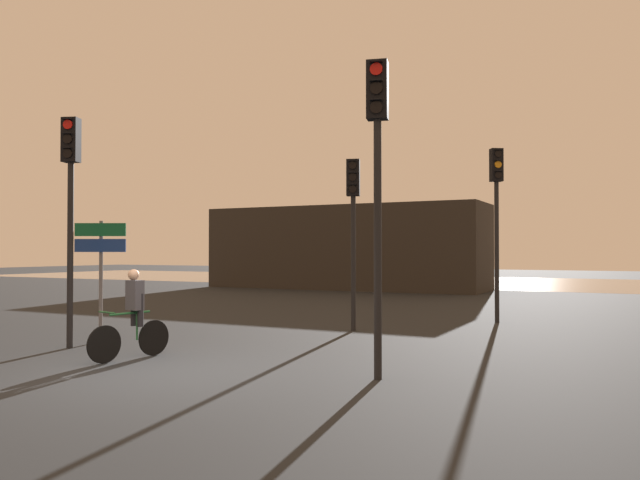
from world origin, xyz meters
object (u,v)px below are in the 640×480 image
(direction_sign_post, at_px, (101,258))
(traffic_light_far_right, at_px, (497,202))
(traffic_light_near_right, at_px, (377,159))
(distant_building, at_px, (345,248))
(traffic_light_center, at_px, (353,211))
(traffic_light_near_left, at_px, (71,188))
(cyclist, at_px, (133,313))

(direction_sign_post, bearing_deg, traffic_light_far_right, -158.45)
(traffic_light_near_right, height_order, direction_sign_post, traffic_light_near_right)
(distant_building, distance_m, direction_sign_post, 20.13)
(distant_building, xyz_separation_m, traffic_light_far_right, (10.17, -12.33, 1.16))
(traffic_light_center, relative_size, direction_sign_post, 1.62)
(traffic_light_center, distance_m, traffic_light_near_left, 6.45)
(traffic_light_far_right, xyz_separation_m, direction_sign_post, (-6.89, -7.53, -1.49))
(distant_building, distance_m, traffic_light_center, 17.36)
(traffic_light_near_left, bearing_deg, distant_building, -101.16)
(traffic_light_far_right, bearing_deg, traffic_light_near_left, 18.67)
(distant_building, xyz_separation_m, traffic_light_center, (7.37, -15.70, 0.80))
(traffic_light_center, height_order, cyclist, traffic_light_center)
(traffic_light_center, bearing_deg, distant_building, -83.15)
(traffic_light_center, distance_m, direction_sign_post, 5.95)
(traffic_light_near_right, xyz_separation_m, traffic_light_near_left, (-6.66, 0.07, -0.14))
(traffic_light_near_right, xyz_separation_m, cyclist, (-4.62, -0.30, -2.54))
(traffic_light_near_right, bearing_deg, traffic_light_near_left, -14.43)
(traffic_light_near_right, bearing_deg, cyclist, -10.08)
(distant_building, xyz_separation_m, direction_sign_post, (3.28, -19.86, -0.33))
(traffic_light_far_right, relative_size, cyclist, 2.82)
(distant_building, height_order, traffic_light_center, distant_building)
(traffic_light_near_right, relative_size, cyclist, 2.88)
(traffic_light_near_left, relative_size, cyclist, 2.75)
(direction_sign_post, bearing_deg, traffic_light_near_left, 69.54)
(traffic_light_near_left, bearing_deg, traffic_light_center, -148.83)
(cyclist, bearing_deg, direction_sign_post, -19.78)
(traffic_light_near_right, height_order, traffic_light_center, traffic_light_near_right)
(traffic_light_far_right, height_order, cyclist, traffic_light_far_right)
(traffic_light_center, height_order, direction_sign_post, traffic_light_center)
(traffic_light_near_left, distance_m, traffic_light_far_right, 10.82)
(direction_sign_post, bearing_deg, traffic_light_center, -160.51)
(distant_building, relative_size, cyclist, 8.63)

